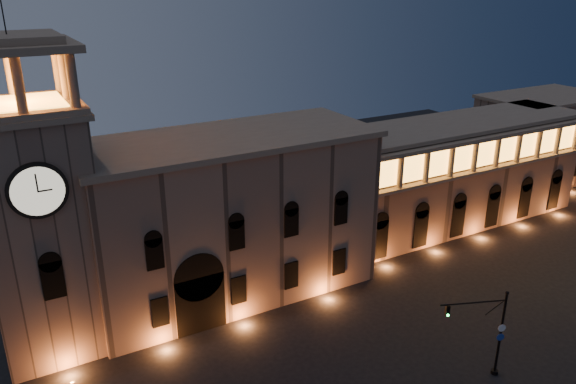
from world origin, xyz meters
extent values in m
cube|color=#7B6050|center=(-2.00, 22.00, 8.50)|extent=(30.00, 12.00, 17.00)
cube|color=#89735E|center=(-2.00, 22.00, 17.30)|extent=(30.80, 12.80, 0.60)
cube|color=black|center=(-8.00, 16.60, 3.00)|extent=(5.00, 1.40, 6.00)
cylinder|color=black|center=(-8.00, 16.60, 6.00)|extent=(5.00, 1.40, 5.00)
cube|color=#FFA232|center=(-8.00, 16.40, 2.80)|extent=(4.20, 0.20, 5.00)
cube|color=#7B6050|center=(-20.50, 21.00, 11.00)|extent=(9.00, 9.00, 22.00)
cube|color=#89735E|center=(-20.50, 21.00, 22.25)|extent=(9.80, 9.80, 0.50)
cylinder|color=black|center=(-20.50, 16.32, 17.00)|extent=(4.60, 0.35, 4.60)
cylinder|color=beige|center=(-20.50, 16.18, 17.00)|extent=(4.00, 0.12, 4.00)
cube|color=#89735E|center=(-20.50, 21.00, 22.75)|extent=(9.40, 9.40, 0.50)
cube|color=#FFA232|center=(-20.50, 21.00, 23.05)|extent=(6.80, 6.80, 0.15)
cylinder|color=#89735E|center=(-20.50, 17.20, 25.10)|extent=(0.76, 0.76, 4.20)
cylinder|color=#89735E|center=(-16.70, 17.20, 25.10)|extent=(0.76, 0.76, 4.20)
cylinder|color=#89735E|center=(-20.50, 24.80, 25.10)|extent=(0.76, 0.76, 4.20)
cylinder|color=#89735E|center=(-16.70, 24.80, 25.10)|extent=(0.76, 0.76, 4.20)
cylinder|color=#89735E|center=(-16.70, 21.00, 25.10)|extent=(0.76, 0.76, 4.20)
cube|color=#89735E|center=(-20.50, 21.00, 27.50)|extent=(9.80, 9.80, 0.60)
cube|color=#89735E|center=(-20.50, 21.00, 28.10)|extent=(7.50, 7.50, 0.60)
cylinder|color=black|center=(-20.50, 21.00, 30.40)|extent=(0.10, 0.10, 4.00)
cube|color=#765B4B|center=(32.00, 24.00, 7.00)|extent=(40.00, 10.00, 14.00)
cube|color=#89735E|center=(32.00, 24.00, 14.25)|extent=(40.60, 10.60, 0.50)
cube|color=#89735E|center=(32.00, 18.50, 9.30)|extent=(40.00, 1.20, 0.40)
cube|color=#89735E|center=(32.00, 18.50, 13.60)|extent=(40.00, 1.40, 0.50)
cube|color=#FFA232|center=(32.00, 19.05, 11.50)|extent=(38.00, 0.15, 3.60)
cylinder|color=#89735E|center=(14.00, 18.50, 11.50)|extent=(0.70, 0.70, 4.00)
cylinder|color=#89735E|center=(18.00, 18.50, 11.50)|extent=(0.70, 0.70, 4.00)
cylinder|color=#89735E|center=(22.00, 18.50, 11.50)|extent=(0.70, 0.70, 4.00)
cylinder|color=#89735E|center=(26.00, 18.50, 11.50)|extent=(0.70, 0.70, 4.00)
cylinder|color=#89735E|center=(30.00, 18.50, 11.50)|extent=(0.70, 0.70, 4.00)
cylinder|color=#89735E|center=(34.00, 18.50, 11.50)|extent=(0.70, 0.70, 4.00)
cylinder|color=#89735E|center=(38.00, 18.50, 11.50)|extent=(0.70, 0.70, 4.00)
cylinder|color=#89735E|center=(42.00, 18.50, 11.50)|extent=(0.70, 0.70, 4.00)
cylinder|color=#89735E|center=(46.00, 18.50, 11.50)|extent=(0.70, 0.70, 4.00)
cylinder|color=#89735E|center=(50.00, 18.50, 11.50)|extent=(0.70, 0.70, 4.00)
cube|color=#765B4B|center=(58.00, 30.00, 7.00)|extent=(20.00, 12.00, 14.00)
cylinder|color=black|center=(12.06, -2.49, 4.02)|extent=(0.23, 0.23, 8.04)
cylinder|color=black|center=(12.06, -2.49, 0.17)|extent=(0.64, 0.64, 0.34)
sphere|color=black|center=(12.06, -2.49, 8.15)|extent=(0.32, 0.32, 0.32)
cylinder|color=black|center=(9.38, -1.45, 7.46)|extent=(5.40, 2.20, 0.14)
cube|color=black|center=(7.35, -0.66, 6.89)|extent=(0.44, 0.42, 0.98)
cylinder|color=#0CE53F|center=(7.28, -0.84, 6.57)|extent=(0.23, 0.16, 0.21)
cylinder|color=silver|center=(11.95, -2.62, 4.82)|extent=(0.66, 0.29, 0.69)
cylinder|color=navy|center=(11.95, -2.62, 3.90)|extent=(0.66, 0.29, 0.69)
camera|label=1|loc=(-23.43, -28.71, 32.55)|focal=35.00mm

